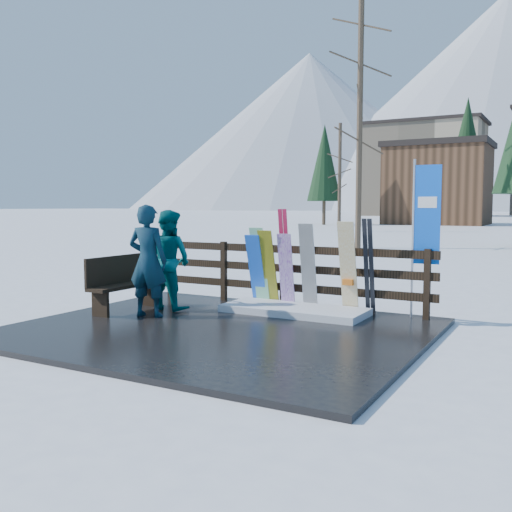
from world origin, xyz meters
The scene contains 16 objects.
ground centered at (0.00, 0.00, 0.00)m, with size 700.00×700.00×0.00m, color white.
deck centered at (0.00, 0.00, 0.04)m, with size 6.00×5.00×0.08m, color black.
fence centered at (0.00, 2.20, 0.74)m, with size 5.60×0.10×1.15m.
snow_patch centered at (0.50, 1.60, 0.14)m, with size 2.47×1.00×0.12m, color white.
bench centered at (-2.27, 0.37, 0.60)m, with size 0.41×1.50×0.97m.
snowboard_0 centered at (-0.45, 1.98, 0.74)m, with size 0.29×0.03×1.36m, color blue.
snowboard_1 centered at (-0.38, 1.98, 0.81)m, with size 0.27×0.03×1.48m, color silver.
snowboard_2 centered at (-0.20, 1.98, 0.78)m, with size 0.28×0.03×1.44m, color #FFF21E.
snowboard_3 centered at (0.16, 1.98, 0.76)m, with size 0.26×0.03×1.37m, color silver.
snowboard_4 centered at (0.59, 1.98, 0.85)m, with size 0.27×0.03×1.56m, color black.
snowboard_5 centered at (1.33, 1.98, 0.87)m, with size 0.28×0.03×1.62m, color white.
ski_pair_a centered at (0.10, 2.05, 0.97)m, with size 0.17×0.27×1.79m.
ski_pair_b centered at (1.67, 2.05, 0.90)m, with size 0.17×0.33×1.64m.
rental_flag centered at (2.51, 2.25, 1.69)m, with size 0.45×0.04×2.60m.
person_front centered at (-1.52, 0.19, 1.01)m, with size 0.68×0.45×1.86m, color #0F3B45.
person_back centered at (-1.63, 0.89, 0.97)m, with size 0.86×0.67×1.77m, color #045E64.
Camera 1 is at (4.63, -7.16, 1.92)m, focal length 40.00 mm.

